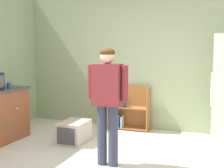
% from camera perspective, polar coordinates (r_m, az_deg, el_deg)
% --- Properties ---
extents(back_wall, '(5.20, 0.06, 2.70)m').
position_cam_1_polar(back_wall, '(5.85, 7.07, 4.53)').
color(back_wall, '#9BAB80').
rests_on(back_wall, ground).
extents(bookshelf, '(0.80, 0.28, 0.85)m').
position_cam_1_polar(bookshelf, '(5.90, 2.78, -4.97)').
color(bookshelf, '#A56437').
rests_on(bookshelf, ground).
extents(standing_person, '(0.57, 0.22, 1.58)m').
position_cam_1_polar(standing_person, '(3.95, -0.87, -2.30)').
color(standing_person, '#363A51').
rests_on(standing_person, ground).
extents(pet_carrier, '(0.42, 0.55, 0.36)m').
position_cam_1_polar(pet_carrier, '(5.12, -7.29, -9.07)').
color(pet_carrier, beige).
rests_on(pet_carrier, ground).
extents(yellow_cup, '(0.08, 0.08, 0.09)m').
position_cam_1_polar(yellow_cup, '(5.78, -20.46, 0.13)').
color(yellow_cup, yellow).
rests_on(yellow_cup, kitchen_counter).
extents(blue_cup, '(0.08, 0.08, 0.09)m').
position_cam_1_polar(blue_cup, '(5.40, -19.04, -0.24)').
color(blue_cup, blue).
rests_on(blue_cup, kitchen_counter).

